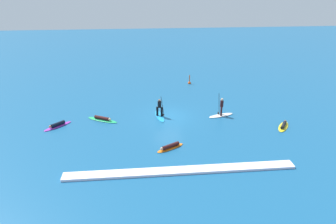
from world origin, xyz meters
TOP-DOWN VIEW (x-y plane):
  - ground_plane at (0.00, 0.00)m, footprint 120.00×120.00m
  - surfer_on_purple_board at (-10.37, -1.24)m, footprint 2.43×2.38m
  - surfer_on_yellow_board at (10.36, -3.34)m, footprint 2.02×2.43m
  - surfer_on_green_board at (-6.38, -0.26)m, footprint 3.20×2.16m
  - surfer_on_white_board at (5.28, -0.30)m, footprint 2.78×1.48m
  - surfer_on_orange_board at (-0.43, -6.20)m, footprint 2.46×1.76m
  - surfer_on_blue_board at (-0.82, 0.12)m, footprint 1.11×2.99m
  - marker_buoy at (3.80, 10.13)m, footprint 0.39×0.39m
  - wave_crest at (0.00, -9.49)m, footprint 16.41×0.90m

SIDE VIEW (x-z plane):
  - ground_plane at x=0.00m, z-range 0.00..0.00m
  - wave_crest at x=0.00m, z-range 0.00..0.18m
  - surfer_on_yellow_board at x=10.36m, z-range -0.06..0.33m
  - surfer_on_green_board at x=-6.38m, z-range -0.07..0.34m
  - surfer_on_orange_board at x=-0.43m, z-range -0.04..0.34m
  - surfer_on_purple_board at x=-10.37m, z-range -0.06..0.36m
  - marker_buoy at x=3.80m, z-range -0.42..0.82m
  - surfer_on_white_board at x=5.28m, z-range -0.67..1.61m
  - surfer_on_blue_board at x=-0.82m, z-range -0.57..1.60m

